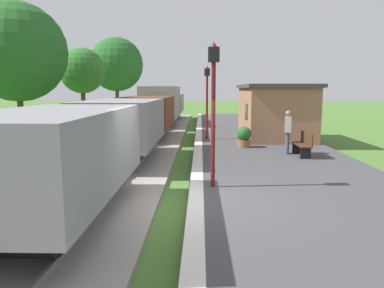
% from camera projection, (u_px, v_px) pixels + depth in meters
% --- Properties ---
extents(ground_plane, '(160.00, 160.00, 0.00)m').
position_uv_depth(ground_plane, '(179.00, 209.00, 8.57)').
color(ground_plane, '#47702D').
extents(platform_slab, '(6.00, 60.00, 0.25)m').
position_uv_depth(platform_slab, '(317.00, 205.00, 8.48)').
color(platform_slab, '#424244').
rests_on(platform_slab, ground).
extents(platform_edge_stripe, '(0.36, 60.00, 0.01)m').
position_uv_depth(platform_edge_stripe, '(196.00, 199.00, 8.52)').
color(platform_edge_stripe, silver).
rests_on(platform_edge_stripe, platform_slab).
extents(track_ballast, '(3.80, 60.00, 0.12)m').
position_uv_depth(track_ballast, '(77.00, 206.00, 8.62)').
color(track_ballast, gray).
rests_on(track_ballast, ground).
extents(rail_near, '(0.07, 60.00, 0.14)m').
position_uv_depth(rail_near, '(107.00, 201.00, 8.58)').
color(rail_near, slate).
rests_on(rail_near, track_ballast).
extents(rail_far, '(0.07, 60.00, 0.14)m').
position_uv_depth(rail_far, '(46.00, 201.00, 8.61)').
color(rail_far, slate).
rests_on(rail_far, track_ballast).
extents(freight_train, '(2.50, 32.60, 2.72)m').
position_uv_depth(freight_train, '(149.00, 113.00, 20.60)').
color(freight_train, gray).
rests_on(freight_train, rail_near).
extents(station_hut, '(3.50, 5.80, 2.78)m').
position_uv_depth(station_hut, '(274.00, 111.00, 19.36)').
color(station_hut, '#9E6B4C').
rests_on(station_hut, platform_slab).
extents(bench_near_hut, '(0.42, 1.50, 0.91)m').
position_uv_depth(bench_near_hut, '(303.00, 144.00, 13.97)').
color(bench_near_hut, '#422819').
rests_on(bench_near_hut, platform_slab).
extents(person_waiting, '(0.31, 0.42, 1.71)m').
position_uv_depth(person_waiting, '(288.00, 130.00, 14.39)').
color(person_waiting, '#474C66').
rests_on(person_waiting, platform_slab).
extents(potted_planter, '(0.64, 0.64, 0.92)m').
position_uv_depth(potted_planter, '(244.00, 137.00, 16.09)').
color(potted_planter, brown).
rests_on(potted_planter, platform_slab).
extents(lamp_post_near, '(0.28, 0.28, 3.70)m').
position_uv_depth(lamp_post_near, '(213.00, 88.00, 9.23)').
color(lamp_post_near, '#591414').
rests_on(lamp_post_near, platform_slab).
extents(lamp_post_far, '(0.28, 0.28, 3.70)m').
position_uv_depth(lamp_post_far, '(207.00, 89.00, 18.48)').
color(lamp_post_far, '#591414').
rests_on(lamp_post_far, platform_slab).
extents(tree_trackside_far, '(4.75, 4.75, 6.93)m').
position_uv_depth(tree_trackside_far, '(17.00, 52.00, 17.58)').
color(tree_trackside_far, '#4C3823').
rests_on(tree_trackside_far, ground).
extents(tree_field_left, '(2.88, 2.88, 5.40)m').
position_uv_depth(tree_field_left, '(82.00, 71.00, 23.29)').
color(tree_field_left, '#4C3823').
rests_on(tree_field_left, ground).
extents(tree_field_distant, '(4.24, 4.24, 6.86)m').
position_uv_depth(tree_field_distant, '(116.00, 65.00, 29.09)').
color(tree_field_distant, '#4C3823').
rests_on(tree_field_distant, ground).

